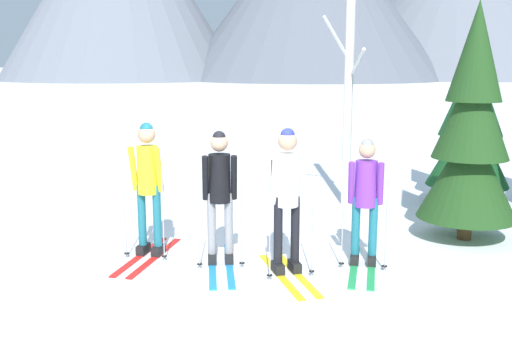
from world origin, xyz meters
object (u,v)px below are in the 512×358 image
at_px(skier_in_black, 220,190).
at_px(pine_tree_mid, 471,134).
at_px(skier_in_white, 287,192).
at_px(skier_in_purple, 366,195).
at_px(skier_in_yellow, 148,183).
at_px(birch_tree_tall, 349,84).
at_px(pine_tree_near, 471,115).

xyz_separation_m(skier_in_black, pine_tree_mid, (3.46, 1.36, 0.59)).
relative_size(skier_in_white, skier_in_purple, 1.09).
xyz_separation_m(skier_in_white, pine_tree_mid, (2.59, 1.65, 0.54)).
relative_size(skier_in_yellow, pine_tree_mid, 0.53).
xyz_separation_m(skier_in_white, birch_tree_tall, (0.97, 3.70, 1.16)).
relative_size(pine_tree_near, birch_tree_tall, 0.82).
distance_m(skier_in_white, pine_tree_near, 5.15).
xyz_separation_m(skier_in_yellow, skier_in_purple, (2.85, -0.14, -0.08)).
bearing_deg(pine_tree_mid, skier_in_black, -158.46).
xyz_separation_m(skier_in_white, skier_in_purple, (0.99, 0.39, -0.12)).
xyz_separation_m(pine_tree_near, birch_tree_tall, (-2.24, -0.29, 0.56)).
bearing_deg(skier_in_white, skier_in_purple, 21.68).
height_order(skier_in_black, skier_in_white, skier_in_white).
relative_size(skier_in_black, skier_in_white, 0.96).
bearing_deg(skier_in_purple, pine_tree_mid, 38.25).
xyz_separation_m(skier_in_yellow, pine_tree_mid, (4.45, 1.12, 0.57)).
bearing_deg(pine_tree_near, skier_in_purple, -121.64).
bearing_deg(pine_tree_near, skier_in_white, -128.80).
bearing_deg(skier_in_black, pine_tree_near, 42.23).
height_order(skier_in_yellow, pine_tree_mid, pine_tree_mid).
xyz_separation_m(skier_in_yellow, skier_in_black, (1.00, -0.25, -0.02)).
xyz_separation_m(skier_in_yellow, pine_tree_near, (5.07, 3.45, 0.63)).
bearing_deg(skier_in_white, pine_tree_near, 51.20).
height_order(skier_in_black, skier_in_purple, skier_in_black).
bearing_deg(skier_in_yellow, skier_in_purple, -2.85).
height_order(pine_tree_mid, birch_tree_tall, birch_tree_tall).
distance_m(pine_tree_near, pine_tree_mid, 2.41).
bearing_deg(skier_in_black, skier_in_purple, 3.19).
xyz_separation_m(skier_in_black, pine_tree_near, (4.07, 3.69, 0.65)).
xyz_separation_m(skier_in_purple, birch_tree_tall, (-0.02, 3.30, 1.28)).
relative_size(skier_in_black, birch_tree_tall, 0.40).
bearing_deg(skier_in_purple, skier_in_white, -158.32).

